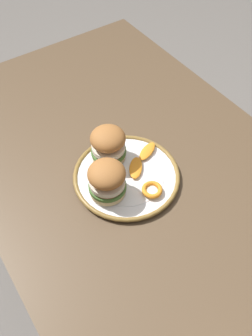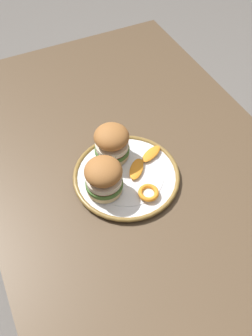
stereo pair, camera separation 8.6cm
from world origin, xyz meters
TOP-DOWN VIEW (x-y plane):
  - ground_plane at (0.00, 0.00)m, footprint 8.00×8.00m
  - dining_table at (0.00, 0.00)m, footprint 1.38×0.83m
  - dinner_plate at (0.00, 0.04)m, footprint 0.29×0.29m
  - sandwich_half_left at (-0.02, 0.12)m, footprint 0.13×0.13m
  - sandwich_half_right at (0.08, 0.05)m, footprint 0.13×0.13m
  - orange_peel_curled at (-0.08, 0.02)m, footprint 0.07×0.07m
  - orange_peel_strip_long at (0.00, 0.01)m, footprint 0.08×0.07m
  - orange_peel_strip_short at (0.03, -0.05)m, footprint 0.06×0.08m

SIDE VIEW (x-z plane):
  - ground_plane at x=0.00m, z-range 0.00..0.00m
  - dining_table at x=0.00m, z-range 0.26..0.99m
  - dinner_plate at x=0.00m, z-range 0.72..0.74m
  - orange_peel_strip_long at x=0.00m, z-range 0.74..0.75m
  - orange_peel_strip_short at x=0.03m, z-range 0.74..0.75m
  - orange_peel_curled at x=-0.08m, z-range 0.74..0.75m
  - sandwich_half_left at x=-0.02m, z-range 0.74..0.84m
  - sandwich_half_right at x=0.08m, z-range 0.74..0.84m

